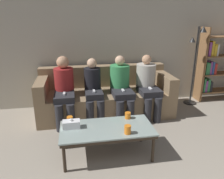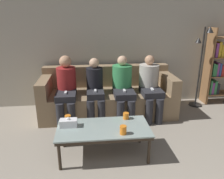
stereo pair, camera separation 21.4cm
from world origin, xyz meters
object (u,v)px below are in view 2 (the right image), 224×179
at_px(bookshelf, 223,67).
at_px(couch, 108,97).
at_px(tissue_box, 69,123).
at_px(seated_person_mid_left, 95,88).
at_px(seated_person_left_end, 66,87).
at_px(coffee_table, 104,130).
at_px(cup_near_right, 68,119).
at_px(standing_lamp, 202,59).
at_px(seated_person_right_end, 150,84).
at_px(cup_near_left, 123,130).
at_px(seated_person_mid_right, 123,85).
at_px(cup_far_center, 126,116).

bearing_deg(bookshelf, couch, -172.90).
distance_m(tissue_box, seated_person_mid_left, 1.12).
bearing_deg(seated_person_mid_left, seated_person_left_end, 179.86).
bearing_deg(seated_person_left_end, bookshelf, 9.41).
distance_m(coffee_table, bookshelf, 3.12).
bearing_deg(cup_near_right, couch, 60.16).
distance_m(cup_near_right, bookshelf, 3.42).
height_order(couch, standing_lamp, standing_lamp).
distance_m(couch, cup_near_right, 1.32).
bearing_deg(seated_person_left_end, seated_person_right_end, 0.40).
bearing_deg(couch, coffee_table, -97.68).
bearing_deg(couch, seated_person_right_end, -16.01).
bearing_deg(cup_near_left, coffee_table, 139.95).
height_order(cup_near_left, seated_person_left_end, seated_person_left_end).
height_order(couch, seated_person_mid_right, seated_person_mid_right).
height_order(couch, cup_near_left, couch).
xyz_separation_m(bookshelf, seated_person_mid_left, (-2.68, -0.53, -0.18)).
bearing_deg(seated_person_right_end, couch, 163.99).
bearing_deg(seated_person_right_end, cup_near_left, -117.71).
distance_m(tissue_box, seated_person_right_end, 1.74).
bearing_deg(couch, cup_near_left, -88.32).
distance_m(couch, cup_near_left, 1.55).
bearing_deg(bookshelf, tissue_box, -152.78).
bearing_deg(seated_person_left_end, cup_far_center, -45.74).
bearing_deg(seated_person_mid_left, coffee_table, -86.67).
bearing_deg(cup_far_center, bookshelf, 32.22).
bearing_deg(coffee_table, seated_person_right_end, 50.88).
bearing_deg(seated_person_mid_right, cup_near_right, -134.53).
bearing_deg(cup_near_left, bookshelf, 37.65).
relative_size(tissue_box, seated_person_mid_right, 0.20).
distance_m(seated_person_left_end, seated_person_mid_left, 0.50).
xyz_separation_m(cup_near_left, seated_person_mid_left, (-0.29, 1.32, 0.11)).
bearing_deg(standing_lamp, seated_person_mid_left, -169.65).
relative_size(cup_near_right, bookshelf, 0.06).
relative_size(coffee_table, seated_person_left_end, 1.05).
height_order(cup_far_center, seated_person_right_end, seated_person_right_end).
distance_m(cup_far_center, bookshelf, 2.72).
distance_m(standing_lamp, seated_person_mid_left, 2.19).
relative_size(couch, bookshelf, 1.55).
xyz_separation_m(cup_near_right, bookshelf, (3.09, 1.44, 0.30)).
relative_size(cup_far_center, seated_person_mid_right, 0.08).
bearing_deg(seated_person_right_end, standing_lamp, 18.41).
distance_m(cup_near_right, seated_person_mid_left, 1.00).
bearing_deg(tissue_box, seated_person_mid_right, 50.10).
xyz_separation_m(cup_near_left, seated_person_mid_right, (0.20, 1.32, 0.14)).
bearing_deg(tissue_box, couch, 63.61).
distance_m(coffee_table, standing_lamp, 2.62).
distance_m(coffee_table, seated_person_left_end, 1.28).
bearing_deg(standing_lamp, seated_person_left_end, -171.61).
distance_m(bookshelf, standing_lamp, 0.62).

